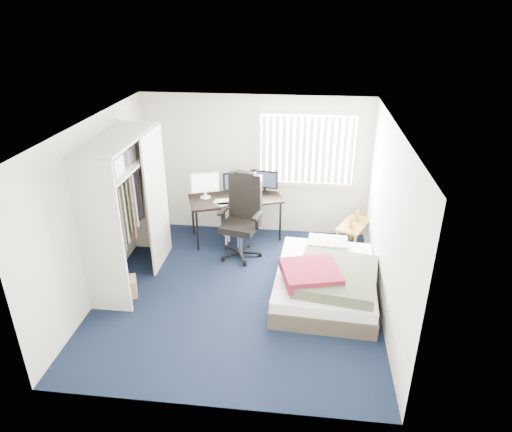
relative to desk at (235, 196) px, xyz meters
The scene contains 10 objects.
ground 1.96m from the desk, 79.87° to the right, with size 4.20×4.20×0.00m, color black.
room_shell 1.92m from the desk, 79.87° to the right, with size 4.20×4.20×4.20m.
window_assembly 1.48m from the desk, 13.33° to the left, with size 1.72×0.09×1.32m.
closet 2.09m from the desk, 132.40° to the right, with size 0.64×1.84×2.22m.
desk is the anchor object (origin of this frame).
office_chair 0.67m from the desk, 71.10° to the right, with size 0.79×0.79×1.42m.
footstool 0.68m from the desk, 89.50° to the right, with size 0.33×0.28×0.25m.
nightstand 2.11m from the desk, ahead, with size 0.66×0.84×0.70m.
bed 2.36m from the desk, 46.87° to the right, with size 1.52×1.96×0.63m.
pine_box 2.51m from the desk, 123.63° to the right, with size 0.36×0.27×0.27m, color #A07250.
Camera 1 is at (0.90, -5.53, 3.91)m, focal length 32.00 mm.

